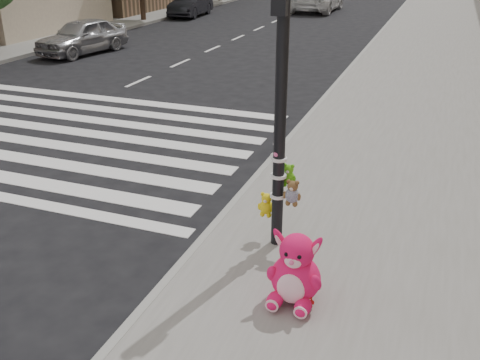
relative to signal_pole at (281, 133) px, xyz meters
The scene contains 10 objects.
ground 3.65m from the signal_pole, 145.21° to the right, with size 120.00×120.00×0.00m, color black.
sidewalk_near 8.71m from the signal_pole, 73.72° to the left, with size 7.00×80.00×0.14m, color slate.
sidewalk_far 24.36m from the signal_pole, 131.53° to the left, with size 6.00×80.00×0.14m, color slate.
curb_edge 8.44m from the signal_pole, 97.36° to the left, with size 0.12×80.00×0.15m, color gray.
crosswalk 8.08m from the signal_pole, 154.52° to the left, with size 11.00×6.00×0.01m, color silver, non-canonical shape.
signal_pole is the anchor object (origin of this frame).
pink_bunny 1.88m from the signal_pole, 64.52° to the right, with size 0.67×0.69×0.95m.
red_teddy 2.20m from the signal_pole, 58.89° to the right, with size 0.13×0.09×0.19m, color red, non-canonical shape.
car_silver_far 16.31m from the signal_pole, 135.04° to the left, with size 1.60×3.98×1.36m, color #A3A3A7.
car_dark_far 26.44m from the signal_pole, 118.02° to the left, with size 1.42×4.08×1.34m, color black.
Camera 1 is at (4.45, -4.63, 4.12)m, focal length 40.00 mm.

